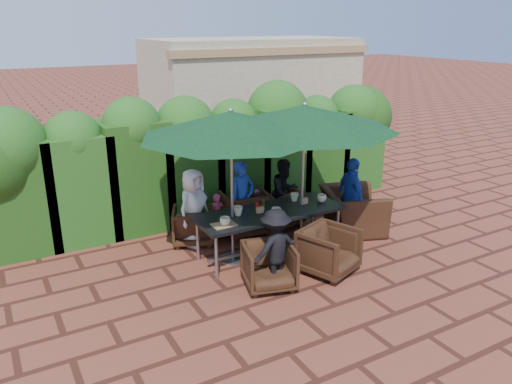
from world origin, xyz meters
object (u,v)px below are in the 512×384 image
chair_far_mid (246,211)px  chair_end_right (353,204)px  chair_near_left (269,264)px  umbrella_right (305,117)px  umbrella_left (231,124)px  chair_far_right (278,206)px  dining_table (270,215)px  chair_near_right (329,249)px  chair_far_left (193,224)px

chair_far_mid → chair_end_right: 1.96m
chair_near_left → chair_far_mid: bearing=86.8°
chair_end_right → chair_near_left: bearing=134.0°
umbrella_right → chair_far_mid: 2.10m
umbrella_left → chair_near_left: 2.12m
umbrella_right → chair_end_right: umbrella_right is taller
chair_far_mid → chair_far_right: size_ratio=1.09×
dining_table → chair_far_right: (0.75, 0.95, -0.29)m
chair_near_left → chair_near_right: bearing=12.1°
chair_far_right → umbrella_right: bearing=67.6°
dining_table → umbrella_right: size_ratio=0.82×
chair_far_mid → chair_near_left: (-0.65, -1.90, -0.06)m
umbrella_right → chair_near_left: (-1.20, -0.95, -1.86)m
chair_far_mid → chair_near_left: 2.00m
chair_near_left → chair_end_right: (2.41, 1.05, 0.15)m
chair_far_right → chair_near_right: chair_near_right is taller
chair_far_right → chair_end_right: size_ratio=0.67×
chair_near_left → chair_near_right: size_ratio=0.92×
chair_end_right → umbrella_left: bearing=111.1°
umbrella_right → chair_far_right: (0.12, 0.94, -1.83)m
chair_end_right → chair_far_right: bearing=72.7°
chair_far_left → chair_near_left: bearing=124.2°
umbrella_right → chair_far_mid: umbrella_right is taller
chair_near_right → chair_end_right: 1.78m
umbrella_left → chair_far_mid: 2.12m
umbrella_right → chair_end_right: bearing=4.7°
dining_table → chair_end_right: size_ratio=2.12×
dining_table → chair_far_right: chair_far_right is taller
umbrella_left → chair_far_left: size_ratio=3.94×
umbrella_left → chair_far_mid: bearing=50.8°
umbrella_left → chair_near_left: bearing=-86.5°
dining_table → chair_far_mid: (0.08, 0.95, -0.25)m
umbrella_right → chair_near_left: 2.41m
dining_table → chair_far_mid: 0.99m
chair_far_mid → chair_near_left: size_ratio=1.17×
umbrella_left → umbrella_right: (1.27, -0.07, 0.00)m
umbrella_right → chair_far_left: umbrella_right is taller
chair_near_right → chair_end_right: (1.39, 1.11, 0.11)m
umbrella_left → chair_end_right: size_ratio=2.40×
umbrella_right → chair_near_right: size_ratio=3.80×
dining_table → chair_end_right: bearing=3.2°
chair_far_mid → chair_far_left: bearing=4.7°
chair_far_mid → chair_far_right: chair_far_mid is taller
chair_near_right → chair_end_right: bearing=18.0°
chair_far_mid → chair_near_right: (0.37, -1.96, -0.03)m
dining_table → chair_far_right: bearing=51.7°
chair_far_mid → chair_end_right: size_ratio=0.73×
chair_end_right → umbrella_right: bearing=115.2°
chair_far_left → chair_far_right: bearing=-158.5°
chair_far_right → chair_end_right: (1.09, -0.84, 0.12)m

